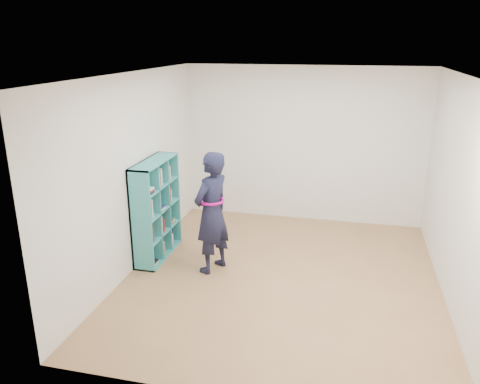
# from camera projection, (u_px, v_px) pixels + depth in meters

# --- Properties ---
(floor) EXTENTS (4.50, 4.50, 0.00)m
(floor) POSITION_uv_depth(u_px,v_px,m) (281.00, 278.00, 6.14)
(floor) COLOR #9A6F46
(floor) RESTS_ON ground
(ceiling) EXTENTS (4.50, 4.50, 0.00)m
(ceiling) POSITION_uv_depth(u_px,v_px,m) (287.00, 75.00, 5.33)
(ceiling) COLOR white
(ceiling) RESTS_ON wall_back
(wall_left) EXTENTS (0.02, 4.50, 2.60)m
(wall_left) POSITION_uv_depth(u_px,v_px,m) (134.00, 173.00, 6.18)
(wall_left) COLOR white
(wall_left) RESTS_ON floor
(wall_right) EXTENTS (0.02, 4.50, 2.60)m
(wall_right) POSITION_uv_depth(u_px,v_px,m) (459.00, 195.00, 5.30)
(wall_right) COLOR white
(wall_right) RESTS_ON floor
(wall_back) EXTENTS (4.00, 0.02, 2.60)m
(wall_back) POSITION_uv_depth(u_px,v_px,m) (303.00, 145.00, 7.82)
(wall_back) COLOR white
(wall_back) RESTS_ON floor
(wall_front) EXTENTS (4.00, 0.02, 2.60)m
(wall_front) POSITION_uv_depth(u_px,v_px,m) (243.00, 266.00, 3.66)
(wall_front) COLOR white
(wall_front) RESTS_ON floor
(bookshelf) EXTENTS (0.31, 1.06, 1.41)m
(bookshelf) POSITION_uv_depth(u_px,v_px,m) (155.00, 210.00, 6.59)
(bookshelf) COLOR teal
(bookshelf) RESTS_ON floor
(person) EXTENTS (0.60, 0.71, 1.64)m
(person) POSITION_uv_depth(u_px,v_px,m) (212.00, 213.00, 6.13)
(person) COLOR black
(person) RESTS_ON floor
(smartphone) EXTENTS (0.03, 0.10, 0.14)m
(smartphone) POSITION_uv_depth(u_px,v_px,m) (208.00, 201.00, 6.25)
(smartphone) COLOR silver
(smartphone) RESTS_ON person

